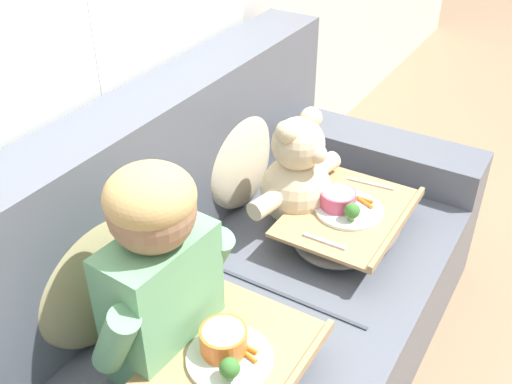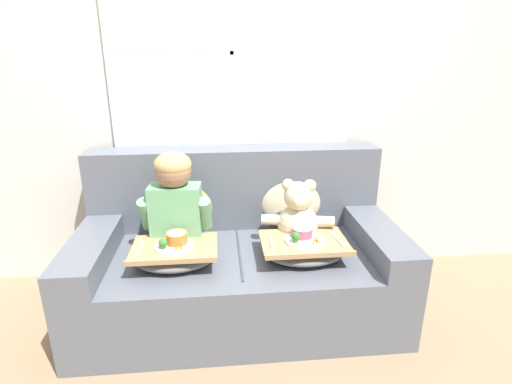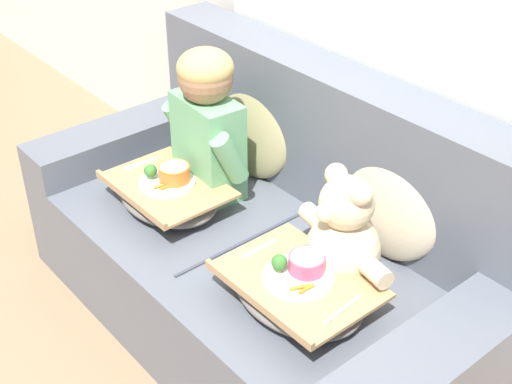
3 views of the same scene
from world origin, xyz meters
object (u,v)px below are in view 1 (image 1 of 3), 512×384
Objects in this scene: child_figure at (158,264)px; teddy_bear at (298,178)px; lap_tray_child at (230,372)px; throw_pillow_behind_child at (90,267)px; couch at (233,298)px; lap_tray_teddy at (347,222)px; throw_pillow_behind_teddy at (236,151)px.

teddy_bear is (0.73, -0.00, -0.15)m from child_figure.
teddy_bear is 0.95× the size of lap_tray_child.
teddy_bear is at bearing 14.83° from lap_tray_child.
lap_tray_child is at bearing -89.96° from throw_pillow_behind_child.
child_figure is (-0.36, -0.03, 0.43)m from couch.
child_figure is 1.21× the size of lap_tray_teddy.
throw_pillow_behind_teddy is (0.73, 0.00, 0.00)m from throw_pillow_behind_child.
child_figure is at bearing 164.87° from lap_tray_teddy.
throw_pillow_behind_teddy is at bearing 89.92° from lap_tray_teddy.
couch is 4.17× the size of throw_pillow_behind_child.
throw_pillow_behind_teddy is 0.78m from child_figure.
couch is 3.19× the size of child_figure.
lap_tray_teddy is at bearing -31.25° from throw_pillow_behind_child.
lap_tray_child is (-0.36, -0.23, 0.16)m from couch.
throw_pillow_behind_child reaches higher than lap_tray_child.
teddy_bear is at bearing -0.36° from child_figure.
couch is 4.25× the size of teddy_bear.
couch is at bearing 5.03° from child_figure.
lap_tray_child is at bearing -179.97° from lap_tray_teddy.
lap_tray_teddy is (0.73, -0.44, -0.15)m from throw_pillow_behind_child.
couch is 4.03× the size of lap_tray_child.
throw_pillow_behind_child is 0.27m from child_figure.
throw_pillow_behind_child is at bearing 149.70° from couch.
lap_tray_teddy is at bearing -32.19° from couch.
child_figure is 0.33m from lap_tray_child.
lap_tray_teddy is at bearing 0.03° from lap_tray_child.
throw_pillow_behind_child is 0.86m from lap_tray_teddy.
couch is 3.87× the size of lap_tray_teddy.
couch is at bearing -30.30° from throw_pillow_behind_child.
lap_tray_teddy is (0.73, -0.20, -0.27)m from child_figure.
lap_tray_teddy is at bearing -89.88° from teddy_bear.
couch is 0.52m from throw_pillow_behind_child.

